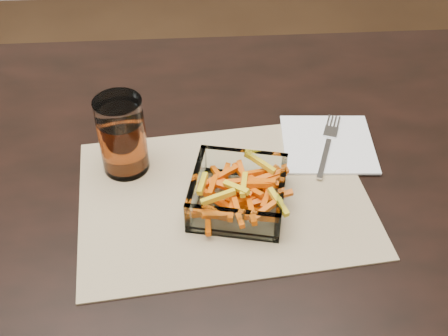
{
  "coord_description": "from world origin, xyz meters",
  "views": [
    {
      "loc": [
        0.1,
        -0.68,
        1.38
      ],
      "look_at": [
        0.14,
        -0.02,
        0.78
      ],
      "focal_mm": 45.0,
      "sensor_mm": 36.0,
      "label": 1
    }
  ],
  "objects": [
    {
      "name": "glass_bowl",
      "position": [
        0.16,
        -0.07,
        0.78
      ],
      "size": [
        0.17,
        0.17,
        0.05
      ],
      "rotation": [
        0.0,
        0.0,
        -0.22
      ],
      "color": "white",
      "rests_on": "placemat"
    },
    {
      "name": "dining_table",
      "position": [
        0.0,
        0.0,
        0.66
      ],
      "size": [
        1.6,
        0.9,
        0.75
      ],
      "color": "black",
      "rests_on": "ground"
    },
    {
      "name": "napkin",
      "position": [
        0.33,
        0.06,
        0.76
      ],
      "size": [
        0.17,
        0.17,
        0.0
      ],
      "primitive_type": "cube",
      "rotation": [
        0.0,
        0.0,
        -0.07
      ],
      "color": "white",
      "rests_on": "placemat"
    },
    {
      "name": "tumbler",
      "position": [
        -0.02,
        0.02,
        0.81
      ],
      "size": [
        0.08,
        0.08,
        0.13
      ],
      "color": "white",
      "rests_on": "placemat"
    },
    {
      "name": "fork",
      "position": [
        0.32,
        0.06,
        0.76
      ],
      "size": [
        0.07,
        0.17,
        0.0
      ],
      "rotation": [
        0.0,
        0.0,
        -0.35
      ],
      "color": "silver",
      "rests_on": "napkin"
    },
    {
      "name": "placemat",
      "position": [
        0.14,
        -0.06,
        0.75
      ],
      "size": [
        0.48,
        0.37,
        0.0
      ],
      "primitive_type": "cube",
      "rotation": [
        0.0,
        0.0,
        0.1
      ],
      "color": "tan",
      "rests_on": "dining_table"
    }
  ]
}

